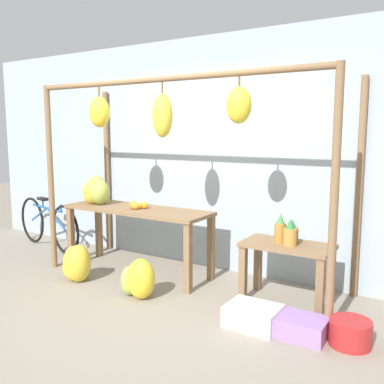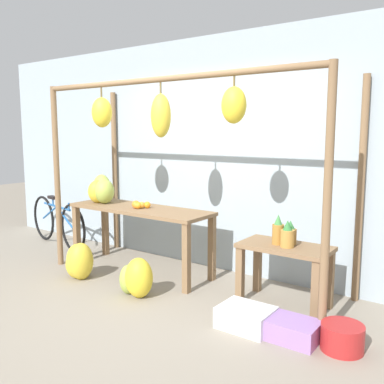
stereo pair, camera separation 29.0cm
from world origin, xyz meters
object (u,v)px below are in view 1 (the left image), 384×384
object	(u,v)px
banana_pile_on_table	(97,191)
banana_pile_ground_left	(76,264)
banana_pile_ground_right	(138,279)
blue_bucket	(350,333)
orange_pile	(137,206)
parked_bicycle	(48,224)
pineapple_cluster	(287,232)
fruit_crate_white	(253,316)
fruit_crate_purple	(301,327)

from	to	relation	value
banana_pile_on_table	banana_pile_ground_left	distance (m)	0.97
banana_pile_ground_right	blue_bucket	distance (m)	2.05
orange_pile	parked_bicycle	size ratio (longest dim) A/B	0.12
banana_pile_on_table	pineapple_cluster	xyz separation A→B (m)	(2.45, 0.08, -0.23)
pineapple_cluster	banana_pile_ground_left	size ratio (longest dim) A/B	0.68
banana_pile_ground_left	parked_bicycle	xyz separation A→B (m)	(-1.38, 0.75, 0.17)
banana_pile_on_table	orange_pile	world-z (taller)	banana_pile_on_table
banana_pile_ground_left	blue_bucket	world-z (taller)	banana_pile_ground_left
fruit_crate_white	banana_pile_ground_right	bearing A→B (deg)	-178.43
orange_pile	fruit_crate_white	distance (m)	1.95
orange_pile	parked_bicycle	world-z (taller)	orange_pile
banana_pile_ground_right	fruit_crate_white	world-z (taller)	banana_pile_ground_right
orange_pile	blue_bucket	world-z (taller)	orange_pile
orange_pile	parked_bicycle	distance (m)	1.90
banana_pile_ground_right	blue_bucket	xyz separation A→B (m)	(2.05, 0.13, -0.09)
banana_pile_ground_left	blue_bucket	xyz separation A→B (m)	(2.96, 0.11, -0.09)
pineapple_cluster	fruit_crate_purple	size ratio (longest dim) A/B	0.71
pineapple_cluster	banana_pile_ground_left	bearing A→B (deg)	-163.65
fruit_crate_white	blue_bucket	size ratio (longest dim) A/B	1.38
banana_pile_ground_right	fruit_crate_purple	world-z (taller)	banana_pile_ground_right
pineapple_cluster	fruit_crate_purple	distance (m)	0.95
blue_bucket	parked_bicycle	bearing A→B (deg)	171.63
banana_pile_ground_left	parked_bicycle	world-z (taller)	parked_bicycle
banana_pile_ground_left	fruit_crate_purple	bearing A→B (deg)	1.03
banana_pile_ground_left	fruit_crate_white	size ratio (longest dim) A/B	0.94
blue_bucket	banana_pile_ground_left	bearing A→B (deg)	-177.81
blue_bucket	banana_pile_on_table	bearing A→B (deg)	171.72
banana_pile_ground_left	fruit_crate_purple	distance (m)	2.59
orange_pile	fruit_crate_white	world-z (taller)	orange_pile
fruit_crate_white	orange_pile	bearing A→B (deg)	162.67
banana_pile_ground_right	fruit_crate_purple	distance (m)	1.68
pineapple_cluster	banana_pile_ground_right	world-z (taller)	pineapple_cluster
blue_bucket	fruit_crate_purple	distance (m)	0.38
orange_pile	parked_bicycle	bearing A→B (deg)	173.85
blue_bucket	parked_bicycle	distance (m)	4.40
banana_pile_on_table	pineapple_cluster	bearing A→B (deg)	1.85
fruit_crate_white	fruit_crate_purple	distance (m)	0.42
banana_pile_on_table	banana_pile_ground_right	world-z (taller)	banana_pile_on_table
banana_pile_ground_left	banana_pile_ground_right	bearing A→B (deg)	-1.09
fruit_crate_white	parked_bicycle	world-z (taller)	parked_bicycle
banana_pile_on_table	parked_bicycle	world-z (taller)	banana_pile_on_table
fruit_crate_purple	fruit_crate_white	bearing A→B (deg)	-175.93
pineapple_cluster	parked_bicycle	size ratio (longest dim) A/B	0.18
banana_pile_on_table	blue_bucket	distance (m)	3.32
banana_pile_on_table	orange_pile	bearing A→B (deg)	-1.80
pineapple_cluster	banana_pile_ground_right	xyz separation A→B (m)	(-1.32, -0.67, -0.52)
pineapple_cluster	parked_bicycle	bearing A→B (deg)	178.45
orange_pile	banana_pile_ground_right	bearing A→B (deg)	-50.84
blue_bucket	parked_bicycle	xyz separation A→B (m)	(-4.34, 0.64, 0.26)
banana_pile_on_table	blue_bucket	xyz separation A→B (m)	(3.18, -0.46, -0.84)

